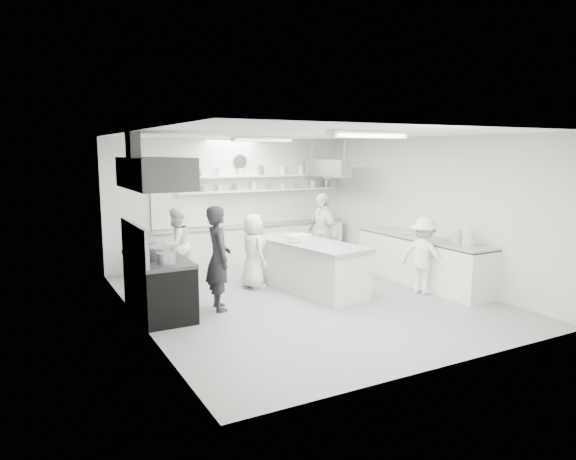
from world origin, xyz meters
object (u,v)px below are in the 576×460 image
stove (159,287)px  back_counter (249,245)px  right_counter (422,261)px  prep_island (309,267)px  cook_stove (218,258)px  cook_back (176,245)px

stove → back_counter: bearing=44.0°
right_counter → prep_island: size_ratio=1.33×
stove → cook_stove: cook_stove is taller
back_counter → cook_stove: size_ratio=2.79×
stove → prep_island: 2.95m
stove → cook_back: (0.87, 1.93, 0.33)m
right_counter → prep_island: right_counter is taller
right_counter → cook_stove: bearing=175.7°
cook_stove → cook_back: size_ratio=1.15×
back_counter → cook_back: (-2.03, -0.87, 0.32)m
prep_island → cook_back: (-2.08, 1.88, 0.32)m
prep_island → back_counter: bearing=81.6°
stove → cook_back: cook_back is taller
cook_back → right_counter: bearing=122.3°
stove → prep_island: prep_island is taller
stove → cook_back: bearing=65.8°
stove → back_counter: back_counter is taller
stove → cook_stove: (0.96, -0.28, 0.45)m
back_counter → cook_stove: cook_stove is taller
right_counter → prep_island: bearing=164.2°
right_counter → cook_back: 5.07m
right_counter → cook_back: cook_back is taller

